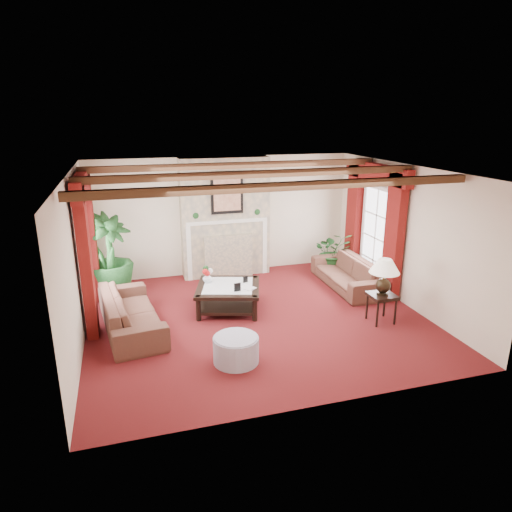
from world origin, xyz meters
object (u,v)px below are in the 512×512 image
object	(u,v)px
sofa_left	(130,306)
sofa_right	(348,268)
coffee_table	(228,298)
potted_palm	(111,273)
ottoman	(236,350)
side_table	(381,308)

from	to	relation	value
sofa_left	sofa_right	size ratio (longest dim) A/B	1.08
sofa_right	coffee_table	xyz separation A→B (m)	(-2.75, -0.45, -0.17)
potted_palm	ottoman	world-z (taller)	potted_palm
ottoman	sofa_left	bearing A→B (deg)	132.98
potted_palm	coffee_table	bearing A→B (deg)	-32.40
coffee_table	sofa_left	bearing A→B (deg)	-152.20
sofa_left	coffee_table	distance (m)	1.86
side_table	sofa_right	bearing A→B (deg)	82.51
coffee_table	potted_palm	bearing A→B (deg)	164.49
potted_palm	coffee_table	xyz separation A→B (m)	(2.15, -1.37, -0.24)
sofa_right	side_table	distance (m)	1.78
coffee_table	side_table	bearing A→B (deg)	-10.53
coffee_table	side_table	size ratio (longest dim) A/B	2.21
potted_palm	side_table	bearing A→B (deg)	-29.78
sofa_left	ottoman	xyz separation A→B (m)	(1.48, -1.59, -0.23)
sofa_right	side_table	bearing A→B (deg)	-6.87
sofa_left	potted_palm	distance (m)	1.75
sofa_left	side_table	xyz separation A→B (m)	(4.33, -0.96, -0.17)
side_table	potted_palm	bearing A→B (deg)	150.22
side_table	sofa_left	bearing A→B (deg)	167.55
sofa_left	potted_palm	bearing A→B (deg)	3.96
potted_palm	ottoman	distance (m)	3.78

